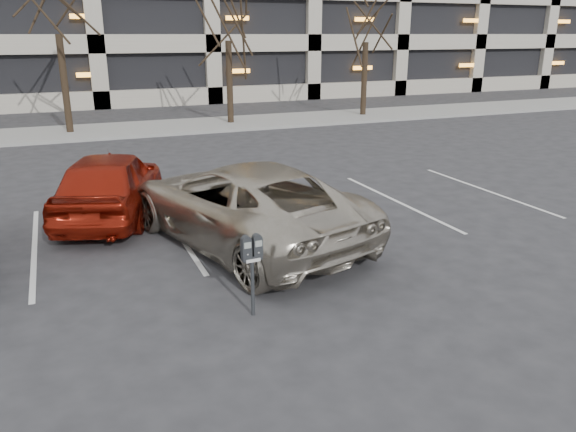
{
  "coord_description": "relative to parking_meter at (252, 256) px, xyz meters",
  "views": [
    {
      "loc": [
        -3.52,
        -9.13,
        4.02
      ],
      "look_at": [
        -0.06,
        -0.76,
        1.08
      ],
      "focal_mm": 35.0,
      "sensor_mm": 36.0,
      "label": 1
    }
  ],
  "objects": [
    {
      "name": "parking_meter",
      "position": [
        0.0,
        0.0,
        0.0
      ],
      "size": [
        0.33,
        0.14,
        1.25
      ],
      "rotation": [
        0.0,
        0.0,
        0.05
      ],
      "color": "black",
      "rests_on": "ground"
    },
    {
      "name": "sidewalk",
      "position": [
        1.11,
        17.94,
        -0.9
      ],
      "size": [
        80.0,
        4.0,
        0.12
      ],
      "primitive_type": "cube",
      "color": "gray",
      "rests_on": "ground"
    },
    {
      "name": "car_red",
      "position": [
        -1.43,
        5.76,
        -0.18
      ],
      "size": [
        3.19,
        4.95,
        1.57
      ],
      "primitive_type": "imported",
      "rotation": [
        0.0,
        0.0,
        2.83
      ],
      "color": "maroon",
      "rests_on": "ground"
    },
    {
      "name": "suv_silver",
      "position": [
        0.86,
        3.03,
        -0.14
      ],
      "size": [
        4.21,
        6.4,
        1.64
      ],
      "rotation": [
        0.0,
        0.0,
        3.42
      ],
      "color": "#BAB19E",
      "rests_on": "ground"
    },
    {
      "name": "ground",
      "position": [
        1.11,
        1.94,
        -0.96
      ],
      "size": [
        140.0,
        140.0,
        0.0
      ],
      "primitive_type": "plane",
      "color": "#28282B",
      "rests_on": "ground"
    },
    {
      "name": "stall_lines",
      "position": [
        -0.29,
        4.24,
        -0.95
      ],
      "size": [
        16.9,
        5.2,
        0.0
      ],
      "color": "silver",
      "rests_on": "ground"
    }
  ]
}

